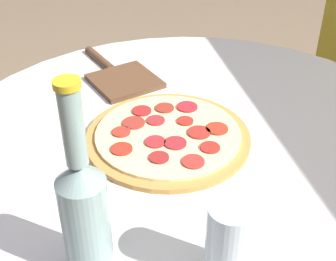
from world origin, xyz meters
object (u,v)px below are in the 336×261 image
Objects in this scene: beer_bottle at (84,210)px; pizza_paddle at (119,76)px; pizza at (168,136)px; drinking_glass at (229,242)px.

pizza_paddle is (-0.53, 0.11, -0.10)m from beer_bottle.
pizza is at bearing 148.38° from beer_bottle.
beer_bottle is at bearing -106.80° from drinking_glass.
drinking_glass reaches higher than pizza_paddle.
beer_bottle is at bearing 148.69° from pizza_paddle.
beer_bottle is at bearing -31.62° from pizza.
beer_bottle reaches higher than drinking_glass.
pizza is 2.58× the size of drinking_glass.
drinking_glass is (0.05, 0.17, -0.04)m from beer_bottle.
pizza is 0.33m from beer_bottle.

